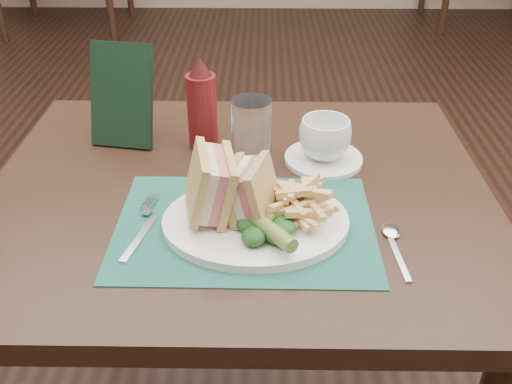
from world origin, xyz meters
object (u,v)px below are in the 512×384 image
placemat (245,226)px  sandwich_half_a (197,185)px  sandwich_half_b (238,188)px  drinking_glass (251,133)px  ketchup_bottle (202,103)px  table_main (241,334)px  plate (256,222)px  saucer (323,159)px  check_presenter (122,95)px  coffee_cup (325,139)px

placemat → sandwich_half_a: bearing=173.6°
sandwich_half_b → drinking_glass: size_ratio=0.74×
sandwich_half_a → ketchup_bottle: bearing=83.3°
table_main → sandwich_half_a: size_ratio=7.93×
plate → sandwich_half_a: bearing=172.5°
saucer → check_presenter: (-0.40, 0.08, 0.09)m
placemat → drinking_glass: size_ratio=3.20×
sandwich_half_a → ketchup_bottle: ketchup_bottle is taller
sandwich_half_b → saucer: bearing=68.7°
coffee_cup → drinking_glass: (-0.14, -0.01, 0.02)m
ketchup_bottle → table_main: bearing=-63.7°
coffee_cup → ketchup_bottle: (-0.24, 0.06, 0.04)m
saucer → placemat: bearing=-124.0°
saucer → ketchup_bottle: (-0.24, 0.06, 0.09)m
sandwich_half_a → check_presenter: check_presenter is taller
sandwich_half_a → drinking_glass: (0.08, 0.20, -0.01)m
sandwich_half_b → coffee_cup: 0.26m
sandwich_half_a → coffee_cup: 0.30m
sandwich_half_b → placemat: bearing=-33.8°
drinking_glass → ketchup_bottle: 0.12m
sandwich_half_a → coffee_cup: size_ratio=1.15×
ketchup_bottle → plate: bearing=-68.3°
placemat → saucer: size_ratio=2.77×
drinking_glass → check_presenter: 0.28m
coffee_cup → check_presenter: 0.41m
coffee_cup → ketchup_bottle: 0.25m
saucer → drinking_glass: drinking_glass is taller
plate → check_presenter: (-0.27, 0.30, 0.09)m
placemat → coffee_cup: bearing=56.0°
saucer → check_presenter: check_presenter is taller
saucer → ketchup_bottle: 0.26m
table_main → placemat: size_ratio=2.16×
sandwich_half_b → saucer: size_ratio=0.64×
sandwich_half_b → coffee_cup: sandwich_half_b is taller
sandwich_half_b → ketchup_bottle: size_ratio=0.52×
sandwich_half_a → check_presenter: (-0.18, 0.29, 0.03)m
table_main → coffee_cup: size_ratio=9.10×
sandwich_half_a → saucer: (0.22, 0.21, -0.07)m
drinking_glass → ketchup_bottle: (-0.10, 0.07, 0.03)m
table_main → sandwich_half_b: sandwich_half_b is taller
sandwich_half_b → saucer: sandwich_half_b is taller
saucer → coffee_cup: size_ratio=1.52×
saucer → coffee_cup: (0.00, 0.00, 0.04)m
placemat → coffee_cup: coffee_cup is taller
plate → saucer: (0.13, 0.21, -0.00)m
sandwich_half_b → ketchup_bottle: bearing=123.5°
placemat → drinking_glass: 0.21m
sandwich_half_a → plate: bearing=-15.4°
coffee_cup → ketchup_bottle: bearing=165.9°
table_main → coffee_cup: coffee_cup is taller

